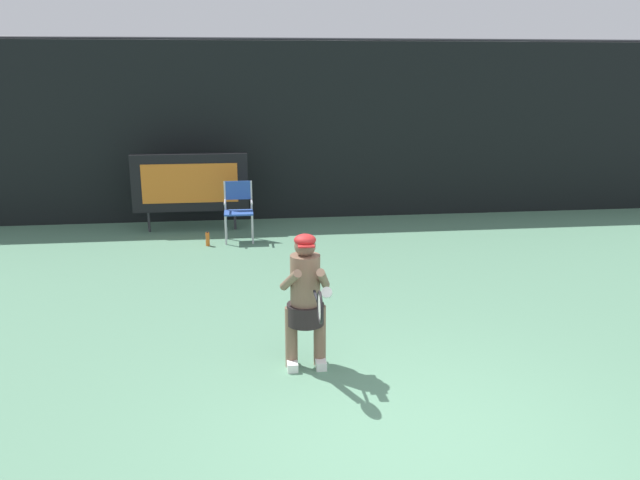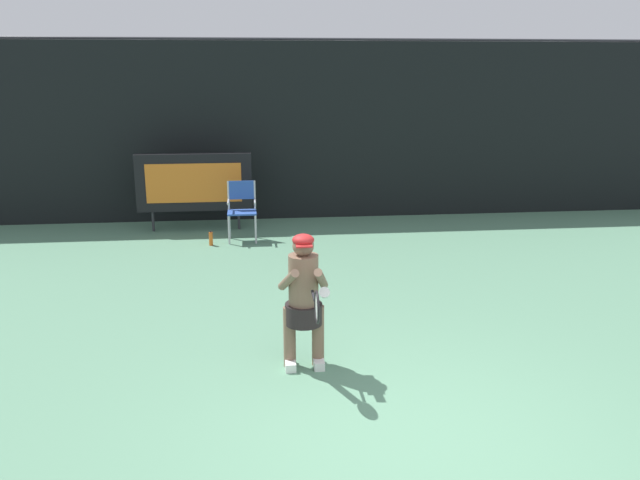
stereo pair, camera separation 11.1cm
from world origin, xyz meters
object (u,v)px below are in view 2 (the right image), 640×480
object	(u,v)px
scoreboard	(194,182)
tennis_racket	(317,306)
tennis_player	(304,297)
water_bottle	(211,239)
umpire_chair	(242,207)

from	to	relation	value
scoreboard	tennis_racket	world-z (taller)	scoreboard
scoreboard	tennis_player	world-z (taller)	scoreboard
tennis_racket	tennis_player	bearing A→B (deg)	99.83
scoreboard	water_bottle	world-z (taller)	scoreboard
tennis_racket	scoreboard	bearing A→B (deg)	106.89
umpire_chair	tennis_player	bearing A→B (deg)	-82.54
umpire_chair	tennis_player	xyz separation A→B (m)	(0.69, -5.25, 0.16)
umpire_chair	tennis_racket	world-z (taller)	umpire_chair
tennis_player	scoreboard	bearing A→B (deg)	104.66
tennis_player	tennis_racket	xyz separation A→B (m)	(0.07, -0.60, 0.12)
scoreboard	water_bottle	bearing A→B (deg)	-73.52
water_bottle	tennis_racket	bearing A→B (deg)	-76.54
scoreboard	umpire_chair	bearing A→B (deg)	-42.94
water_bottle	tennis_player	distance (m)	5.14
scoreboard	tennis_racket	size ratio (longest dim) A/B	3.65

